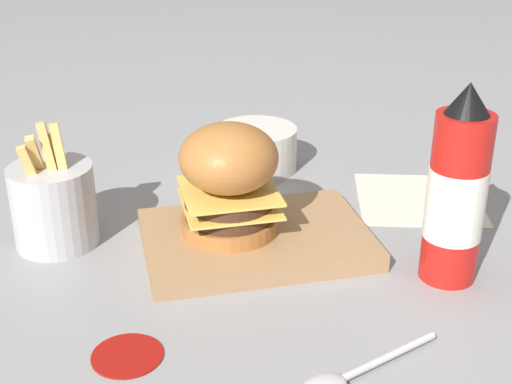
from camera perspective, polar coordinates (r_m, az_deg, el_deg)
The scene contains 9 objects.
ground_plane at distance 0.90m, azimuth -1.73°, elevation -2.71°, with size 6.00×6.00×0.00m, color gray.
serving_board at distance 0.84m, azimuth 0.00°, elevation -3.79°, with size 0.26×0.18×0.02m.
burger at distance 0.81m, azimuth -2.17°, elevation 1.11°, with size 0.11×0.11×0.13m.
ketchup_bottle at distance 0.77m, azimuth 15.74°, elevation -0.16°, with size 0.06×0.06×0.22m.
fries_basket at distance 0.87m, azimuth -15.88°, elevation -0.92°, with size 0.10×0.10×0.15m.
side_bowl at distance 1.05m, azimuth -0.01°, elevation 3.58°, with size 0.12×0.12×0.06m.
spoon at distance 0.64m, azimuth 6.75°, elevation -14.69°, with size 0.15×0.07×0.01m.
ketchup_puddle at distance 0.68m, azimuth -10.27°, elevation -12.69°, with size 0.07×0.07×0.00m.
parchment_square at distance 0.99m, azimuth 12.88°, elevation -0.53°, with size 0.20×0.20×0.00m.
Camera 1 is at (0.16, 0.78, 0.41)m, focal length 50.00 mm.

